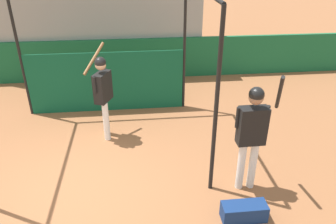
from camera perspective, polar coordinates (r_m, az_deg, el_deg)
name	(u,v)px	position (r m, az deg, el deg)	size (l,w,h in m)	color
ground_plane	(76,190)	(6.10, -15.77, -13.01)	(60.00, 60.00, 0.00)	#935B38
outfield_wall	(97,60)	(10.39, -12.24, 8.81)	(24.00, 0.12, 1.25)	#196038
bleacher_section	(99,13)	(12.12, -11.91, 16.58)	(6.50, 4.00, 3.33)	#9E9E99
batting_cage	(103,69)	(7.61, -11.17, 7.31)	(3.92, 3.31, 3.16)	black
player_batter	(103,90)	(6.95, -11.29, 3.79)	(0.58, 0.93, 1.96)	white
player_waiting	(252,129)	(5.45, 14.47, -2.91)	(0.78, 0.52, 2.18)	white
equipment_bag	(244,212)	(5.44, 13.08, -16.54)	(0.70, 0.28, 0.28)	navy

